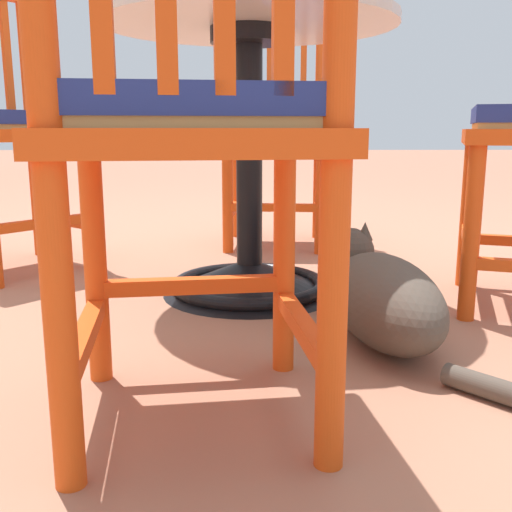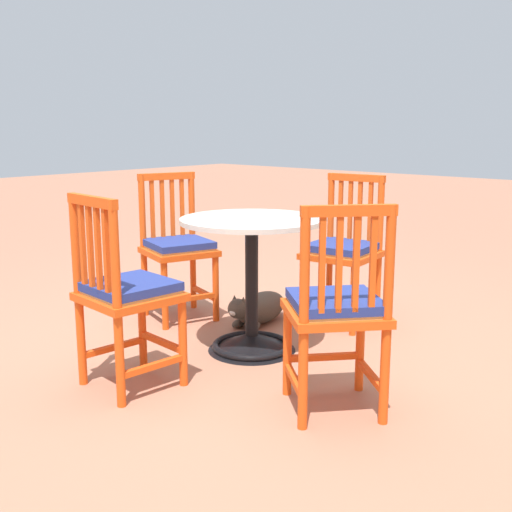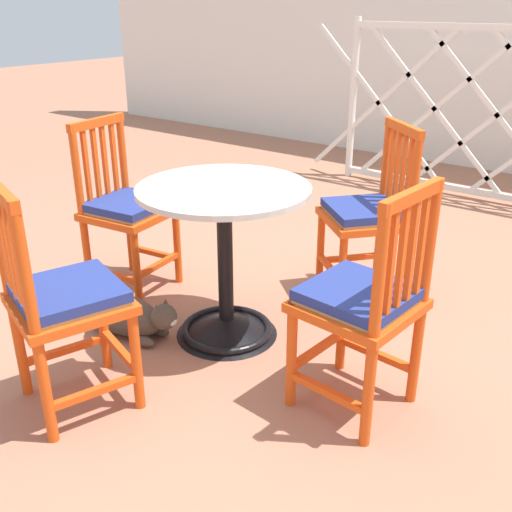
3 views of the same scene
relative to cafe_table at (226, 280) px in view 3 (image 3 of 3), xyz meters
name	(u,v)px [view 3 (image 3 of 3)]	position (x,y,z in m)	size (l,w,h in m)	color
ground_plane	(260,333)	(0.12, 0.10, -0.28)	(24.00, 24.00, 0.00)	#A36B51
lattice_fence_panel	(497,115)	(0.34, 2.80, 0.39)	(3.16, 0.06, 1.34)	silver
cafe_table	(226,280)	(0.00, 0.00, 0.00)	(0.76, 0.76, 0.73)	black
orange_chair_at_corner	(368,216)	(0.32, 0.76, 0.16)	(0.56, 0.56, 0.91)	#E04C14
orange_chair_tucked_in	(126,210)	(-0.75, 0.08, 0.16)	(0.45, 0.45, 0.91)	#E04C14
orange_chair_facing_out	(64,301)	(-0.14, -0.76, 0.16)	(0.51, 0.51, 0.91)	#E04C14
orange_chair_by_planter	(363,304)	(0.75, -0.11, 0.16)	(0.43, 0.43, 0.91)	#E04C14
tabby_cat	(129,316)	(-0.37, -0.28, -0.19)	(0.70, 0.35, 0.23)	#4C4238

